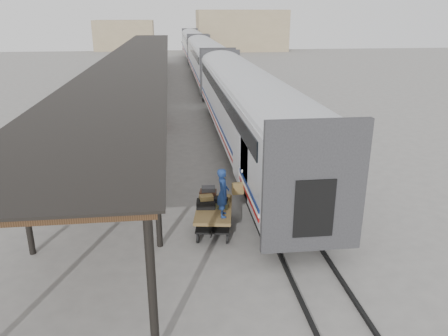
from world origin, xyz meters
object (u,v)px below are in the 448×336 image
baggage_cart (214,213)px  luggage_tug (152,120)px  porter (223,193)px  pedestrian (148,107)px

baggage_cart → luggage_tug: (-2.71, 15.08, -0.07)m
luggage_tug → porter: (2.96, -15.73, 1.13)m
baggage_cart → porter: porter is taller
luggage_tug → pedestrian: pedestrian is taller
luggage_tug → pedestrian: bearing=93.2°
pedestrian → porter: bearing=81.7°
porter → pedestrian: (-3.38, 19.17, -0.94)m
baggage_cart → luggage_tug: 15.32m
luggage_tug → porter: bearing=-83.2°
luggage_tug → baggage_cart: bearing=-83.7°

